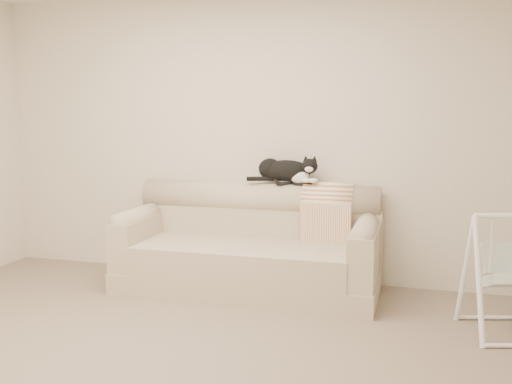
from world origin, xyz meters
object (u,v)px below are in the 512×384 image
remote_a (286,183)px  baby_swing (506,274)px  remote_b (303,184)px  tuxedo_cat (286,170)px  sofa (250,249)px

remote_a → baby_swing: 1.94m
remote_a → remote_b: 0.16m
remote_a → tuxedo_cat: size_ratio=0.28×
sofa → tuxedo_cat: (0.26, 0.25, 0.66)m
sofa → remote_a: bearing=41.0°
sofa → remote_b: 0.73m
remote_a → tuxedo_cat: bearing=94.4°
remote_b → tuxedo_cat: size_ratio=0.27×
sofa → baby_swing: sofa is taller
remote_b → sofa: bearing=-152.7°
tuxedo_cat → remote_a: bearing=-85.6°
remote_a → remote_b: size_ratio=1.01×
remote_a → baby_swing: bearing=-23.1°
remote_a → tuxedo_cat: 0.11m
remote_b → tuxedo_cat: bearing=168.2°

